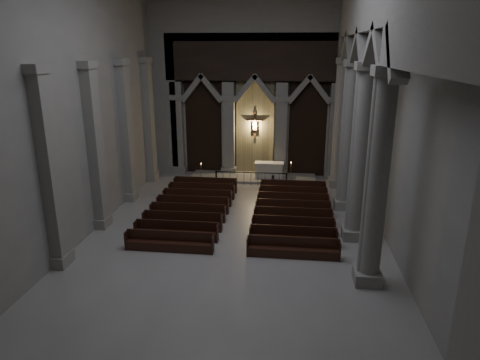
{
  "coord_description": "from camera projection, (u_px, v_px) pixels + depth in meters",
  "views": [
    {
      "loc": [
        2.37,
        -17.38,
        8.55
      ],
      "look_at": [
        -0.01,
        3.0,
        2.21
      ],
      "focal_mm": 32.0,
      "sensor_mm": 36.0,
      "label": 1
    }
  ],
  "objects": [
    {
      "name": "candle_stand_left",
      "position": [
        201.0,
        176.0,
        28.58
      ],
      "size": [
        0.21,
        0.21,
        1.27
      ],
      "color": "olive",
      "rests_on": "ground"
    },
    {
      "name": "room",
      "position": [
        232.0,
        73.0,
        17.04
      ],
      "size": [
        24.0,
        24.1,
        12.0
      ],
      "color": "#97948F",
      "rests_on": "ground"
    },
    {
      "name": "altar_rail",
      "position": [
        251.0,
        176.0,
        27.68
      ],
      "size": [
        4.66,
        0.09,
        0.91
      ],
      "color": "black",
      "rests_on": "ground"
    },
    {
      "name": "candle_stand_right",
      "position": [
        291.0,
        179.0,
        27.77
      ],
      "size": [
        0.26,
        0.26,
        1.55
      ],
      "color": "olive",
      "rests_on": "ground"
    },
    {
      "name": "right_arcade",
      "position": [
        368.0,
        67.0,
        17.63
      ],
      "size": [
        1.0,
        24.0,
        12.0
      ],
      "color": "gray",
      "rests_on": "ground"
    },
    {
      "name": "worshipper",
      "position": [
        273.0,
        184.0,
        26.32
      ],
      "size": [
        0.46,
        0.36,
        1.11
      ],
      "primitive_type": "imported",
      "rotation": [
        0.0,
        0.0,
        -0.25
      ],
      "color": "black",
      "rests_on": "ground"
    },
    {
      "name": "left_pilasters",
      "position": [
        112.0,
        142.0,
        22.2
      ],
      "size": [
        0.6,
        13.0,
        8.03
      ],
      "color": "gray",
      "rests_on": "ground"
    },
    {
      "name": "pews",
      "position": [
        241.0,
        213.0,
        22.39
      ],
      "size": [
        9.34,
        8.64,
        0.88
      ],
      "color": "black",
      "rests_on": "ground"
    },
    {
      "name": "sanctuary_wall",
      "position": [
        255.0,
        79.0,
        28.28
      ],
      "size": [
        14.0,
        0.77,
        12.0
      ],
      "color": "gray",
      "rests_on": "ground"
    },
    {
      "name": "altar",
      "position": [
        269.0,
        169.0,
        29.1
      ],
      "size": [
        1.96,
        0.79,
        1.0
      ],
      "color": "beige",
      "rests_on": "sanctuary_step"
    },
    {
      "name": "sanctuary_step",
      "position": [
        253.0,
        177.0,
        29.32
      ],
      "size": [
        8.5,
        2.6,
        0.15
      ],
      "primitive_type": "cube",
      "color": "gray",
      "rests_on": "ground"
    }
  ]
}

